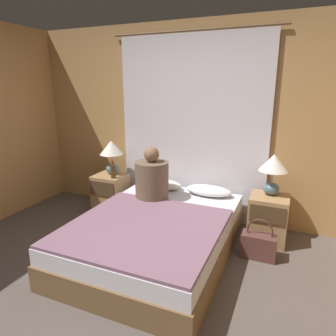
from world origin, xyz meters
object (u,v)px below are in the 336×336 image
Objects in this scene: pillow_left at (161,184)px; lamp_left at (111,152)px; bed at (157,235)px; lamp_right at (273,168)px; nightstand_right at (268,219)px; handbag_on_floor at (259,245)px; beer_bottle_on_left_stand at (113,171)px; nightstand_left at (111,193)px; person_left_in_bed at (152,178)px; pillow_right at (209,191)px.

lamp_left is at bearing -177.83° from pillow_left.
bed is 1.48m from lamp_right.
handbag_on_floor is at bearing -96.27° from nightstand_right.
lamp_right is at bearing 4.82° from beer_bottle_on_left_stand.
nightstand_left is 0.76m from pillow_left.
nightstand_right reaches higher than handbag_on_floor.
nightstand_left is at bearing -172.19° from pillow_left.
person_left_in_bed is (-1.33, -0.34, -0.19)m from lamp_right.
nightstand_right is 0.94× the size of pillow_left.
person_left_in_bed is at bearing -19.24° from nightstand_left.
nightstand_left is at bearing -175.85° from pillow_right.
nightstand_right is 0.42m from handbag_on_floor.
nightstand_left is at bearing -178.03° from lamp_right.
lamp_left reaches higher than pillow_left.
lamp_left is 0.81× the size of pillow_right.
beer_bottle_on_left_stand is (-0.61, -0.19, 0.16)m from pillow_left.
nightstand_left is 2.25× the size of beer_bottle_on_left_stand.
handbag_on_floor is at bearing -20.47° from pillow_left.
person_left_in_bed is at bearing -148.10° from pillow_right.
nightstand_left is 1.15× the size of lamp_left.
person_left_in_bed reaches higher than pillow_right.
person_left_in_bed is at bearing -165.44° from lamp_right.
nightstand_left is 1.15× the size of lamp_right.
pillow_left reaches higher than bed.
beer_bottle_on_left_stand is (-0.66, 0.18, -0.03)m from person_left_in_bed.
pillow_right is at bearing 8.82° from beer_bottle_on_left_stand.
lamp_left is 0.74× the size of person_left_in_bed.
handbag_on_floor is at bearing -10.91° from nightstand_left.
bed is 1.28m from nightstand_right.
handbag_on_floor reaches higher than bed.
bed is at bearing -111.36° from pillow_right.
nightstand_left is at bearing -90.00° from lamp_left.
lamp_left is 2.24m from handbag_on_floor.
pillow_right is at bearing 31.90° from person_left_in_bed.
person_left_in_bed reaches higher than nightstand_right.
lamp_left is (-1.05, 0.80, 0.65)m from bed.
person_left_in_bed is (0.78, -0.27, 0.39)m from nightstand_left.
person_left_in_bed reaches higher than pillow_left.
handbag_on_floor is (1.01, 0.33, -0.07)m from bed.
person_left_in_bed is (0.78, -0.34, -0.19)m from lamp_left.
pillow_left is (0.73, 0.03, -0.38)m from lamp_left.
lamp_right is 2.00m from beer_bottle_on_left_stand.
beer_bottle_on_left_stand is at bearing -37.51° from nightstand_left.
nightstand_right is 1.15× the size of lamp_right.
lamp_left is at bearing 126.43° from beer_bottle_on_left_stand.
beer_bottle_on_left_stand is at bearing 164.88° from person_left_in_bed.
bed is at bearing -59.12° from person_left_in_bed.
pillow_left is at bearing 159.53° from handbag_on_floor.
nightstand_right reaches higher than pillow_right.
pillow_right is 0.90× the size of person_left_in_bed.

